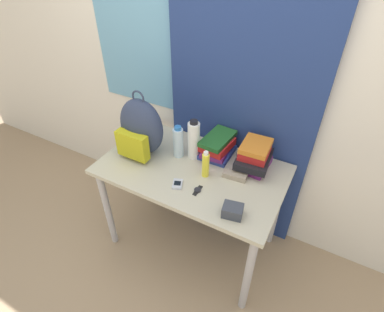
{
  "coord_description": "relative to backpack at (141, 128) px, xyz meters",
  "views": [
    {
      "loc": [
        0.72,
        -0.96,
        2.04
      ],
      "look_at": [
        0.0,
        0.36,
        0.87
      ],
      "focal_mm": 28.0,
      "sensor_mm": 36.0,
      "label": 1
    }
  ],
  "objects": [
    {
      "name": "water_bottle",
      "position": [
        0.24,
        0.08,
        -0.08
      ],
      "size": [
        0.07,
        0.07,
        0.23
      ],
      "color": "silver",
      "rests_on": "desk"
    },
    {
      "name": "book_stack_left",
      "position": [
        0.46,
        0.22,
        -0.12
      ],
      "size": [
        0.21,
        0.29,
        0.15
      ],
      "color": "navy",
      "rests_on": "desk"
    },
    {
      "name": "desk",
      "position": [
        0.38,
        0.01,
        -0.29
      ],
      "size": [
        1.21,
        0.71,
        0.77
      ],
      "color": "#B7B299",
      "rests_on": "ground_plane"
    },
    {
      "name": "sports_bottle",
      "position": [
        0.34,
        0.12,
        -0.06
      ],
      "size": [
        0.08,
        0.08,
        0.29
      ],
      "color": "white",
      "rests_on": "desk"
    },
    {
      "name": "book_stack_center",
      "position": [
        0.73,
        0.21,
        -0.11
      ],
      "size": [
        0.23,
        0.29,
        0.18
      ],
      "color": "#6B2370",
      "rests_on": "desk"
    },
    {
      "name": "backpack",
      "position": [
        0.0,
        0.0,
        0.0
      ],
      "size": [
        0.32,
        0.24,
        0.46
      ],
      "color": "#2D3851",
      "rests_on": "desk"
    },
    {
      "name": "wall_back",
      "position": [
        0.38,
        0.45,
        0.29
      ],
      "size": [
        6.0,
        0.06,
        2.5
      ],
      "color": "silver",
      "rests_on": "ground_plane"
    },
    {
      "name": "sunscreen_bottle",
      "position": [
        0.49,
        -0.01,
        -0.11
      ],
      "size": [
        0.05,
        0.05,
        0.19
      ],
      "color": "yellow",
      "rests_on": "desk"
    },
    {
      "name": "sunglasses_case",
      "position": [
        0.67,
        0.05,
        -0.18
      ],
      "size": [
        0.15,
        0.07,
        0.04
      ],
      "color": "gray",
      "rests_on": "desk"
    },
    {
      "name": "cell_phone",
      "position": [
        0.38,
        -0.18,
        -0.19
      ],
      "size": [
        0.09,
        0.1,
        0.02
      ],
      "color": "#B7BCC6",
      "rests_on": "desk"
    },
    {
      "name": "camera_pouch",
      "position": [
        0.77,
        -0.24,
        -0.16
      ],
      "size": [
        0.12,
        0.11,
        0.07
      ],
      "color": "#383D47",
      "rests_on": "desk"
    },
    {
      "name": "ground_plane",
      "position": [
        0.38,
        -0.35,
        -0.96
      ],
      "size": [
        12.0,
        12.0,
        0.0
      ],
      "primitive_type": "plane",
      "color": "#9E8466"
    },
    {
      "name": "wristwatch",
      "position": [
        0.52,
        -0.16,
        -0.19
      ],
      "size": [
        0.04,
        0.09,
        0.01
      ],
      "color": "black",
      "rests_on": "desk"
    },
    {
      "name": "curtain_blue",
      "position": [
        0.54,
        0.39,
        0.29
      ],
      "size": [
        1.03,
        0.04,
        2.5
      ],
      "color": "navy",
      "rests_on": "ground_plane"
    }
  ]
}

